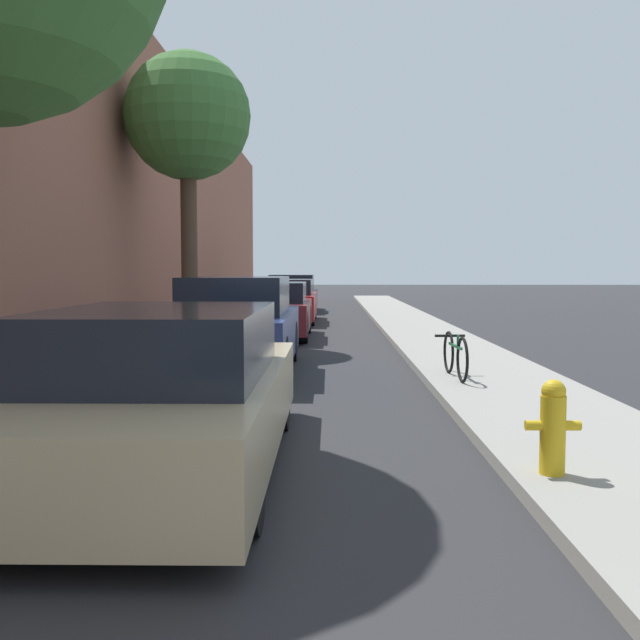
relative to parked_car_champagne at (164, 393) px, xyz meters
The scene contains 12 objects.
ground_plane 9.55m from the parked_car_champagne, 85.11° to the left, with size 120.00×120.00×0.00m, color #28282B.
sidewalk_left 9.74m from the parked_car_champagne, 102.40° to the left, with size 2.00×52.00×0.12m.
sidewalk_right 10.21m from the parked_car_champagne, 68.65° to the left, with size 2.00×52.00×0.12m.
building_facade_left 10.57m from the parked_car_champagne, 109.90° to the left, with size 0.70×52.00×7.51m.
parked_car_champagne is the anchor object (origin of this frame).
parked_car_navy 5.54m from the parked_car_champagne, 91.09° to the left, with size 1.73×4.52×1.53m.
parked_car_maroon 11.26m from the parked_car_champagne, 90.11° to the left, with size 1.77×3.97×1.34m.
parked_car_red 16.39m from the parked_car_champagne, 90.07° to the left, with size 1.84×4.57×1.34m.
parked_car_black 22.10m from the parked_car_champagne, 90.31° to the left, with size 1.87×4.40×1.43m.
street_tree_far 10.76m from the parked_car_champagne, 99.89° to the left, with size 2.71×2.71×6.15m.
fire_hydrant 3.06m from the parked_car_champagne, ahead, with size 0.41×0.19×0.71m.
bicycle 5.31m from the parked_car_champagne, 53.93° to the left, with size 0.44×1.52×0.62m.
Camera 1 is at (0.54, 0.74, 1.65)m, focal length 40.17 mm.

